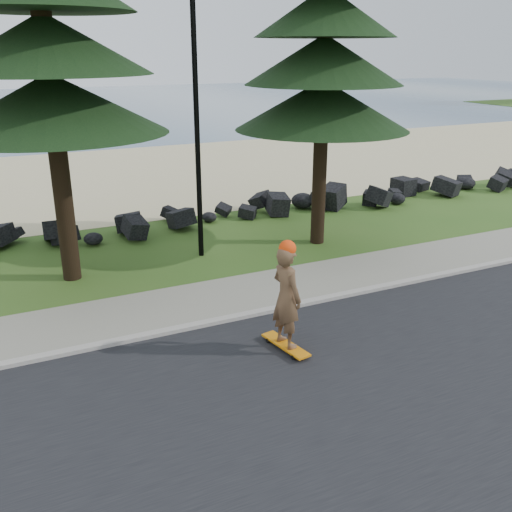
# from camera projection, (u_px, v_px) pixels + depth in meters

# --- Properties ---
(ground) EXTENTS (160.00, 160.00, 0.00)m
(ground) POSITION_uv_depth(u_px,v_px,m) (249.00, 298.00, 13.14)
(ground) COLOR #31571B
(ground) RESTS_ON ground
(road) EXTENTS (160.00, 7.00, 0.02)m
(road) POSITION_uv_depth(u_px,v_px,m) (364.00, 399.00, 9.32)
(road) COLOR black
(road) RESTS_ON ground
(kerb) EXTENTS (160.00, 0.20, 0.10)m
(kerb) POSITION_uv_depth(u_px,v_px,m) (267.00, 311.00, 12.36)
(kerb) COLOR #A69E95
(kerb) RESTS_ON ground
(sidewalk) EXTENTS (160.00, 2.00, 0.08)m
(sidewalk) POSITION_uv_depth(u_px,v_px,m) (246.00, 293.00, 13.30)
(sidewalk) COLOR gray
(sidewalk) RESTS_ON ground
(beach_sand) EXTENTS (160.00, 15.00, 0.01)m
(beach_sand) POSITION_uv_depth(u_px,v_px,m) (114.00, 177.00, 25.45)
(beach_sand) COLOR #C9C086
(beach_sand) RESTS_ON ground
(ocean) EXTENTS (160.00, 58.00, 0.01)m
(ocean) POSITION_uv_depth(u_px,v_px,m) (35.00, 107.00, 56.45)
(ocean) COLOR #3E5A76
(ocean) RESTS_ON ground
(seawall_boulders) EXTENTS (60.00, 2.40, 1.10)m
(seawall_boulders) POSITION_uv_depth(u_px,v_px,m) (175.00, 232.00, 17.90)
(seawall_boulders) COLOR black
(seawall_boulders) RESTS_ON ground
(lamp_post) EXTENTS (0.25, 0.14, 8.14)m
(lamp_post) POSITION_uv_depth(u_px,v_px,m) (196.00, 102.00, 14.44)
(lamp_post) COLOR black
(lamp_post) RESTS_ON ground
(skateboarder) EXTENTS (0.59, 1.21, 2.19)m
(skateboarder) POSITION_uv_depth(u_px,v_px,m) (287.00, 297.00, 10.49)
(skateboarder) COLOR orange
(skateboarder) RESTS_ON ground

